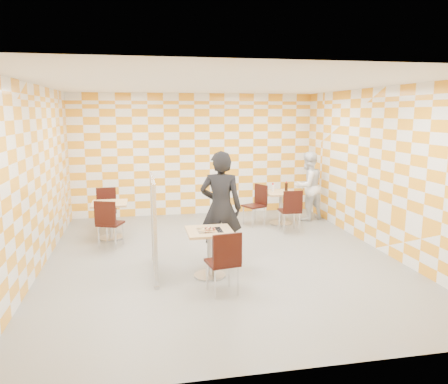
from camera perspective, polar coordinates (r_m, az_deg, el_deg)
name	(u,v)px	position (r m, az deg, el deg)	size (l,w,h in m)	color
room_shell	(215,170)	(8.00, -1.17, 2.88)	(7.00, 7.00, 7.00)	gray
main_table	(210,245)	(6.83, -1.89, -6.96)	(0.70, 0.70, 0.75)	tan
second_table	(281,202)	(10.09, 7.43, -1.34)	(0.70, 0.70, 0.75)	tan
empty_table	(110,214)	(9.15, -14.68, -2.81)	(0.70, 0.70, 0.75)	tan
chair_main_front	(225,258)	(6.14, 0.09, -8.65)	(0.49, 0.49, 0.92)	black
chair_second_front	(291,208)	(9.41, 8.76, -2.01)	(0.43, 0.44, 0.92)	black
chair_second_side	(257,201)	(9.96, 4.37, -1.23)	(0.57, 0.56, 0.92)	black
chair_empty_near	(108,220)	(8.52, -14.91, -3.56)	(0.55, 0.56, 0.92)	black
chair_empty_far	(107,206)	(9.83, -15.10, -1.72)	(0.44, 0.45, 0.92)	black
partition	(154,225)	(6.97, -9.15, -4.34)	(0.08, 1.38, 1.55)	white
man_dark	(221,208)	(7.33, -0.41, -2.10)	(0.70, 0.46, 1.92)	black
man_white	(308,186)	(10.55, 10.88, 0.77)	(0.79, 0.62, 1.63)	white
pizza_on_foil	(210,229)	(6.75, -1.89, -4.90)	(0.40, 0.40, 0.04)	silver
sport_bottle	(273,188)	(10.06, 6.39, 0.55)	(0.06, 0.06, 0.20)	white
soda_bottle	(286,187)	(10.12, 8.14, 0.65)	(0.07, 0.07, 0.23)	black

